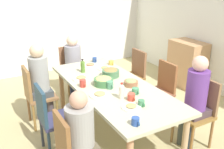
% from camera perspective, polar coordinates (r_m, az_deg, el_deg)
% --- Properties ---
extents(ground_plane, '(7.03, 7.03, 0.00)m').
position_cam_1_polar(ground_plane, '(3.80, 0.00, -12.62)').
color(ground_plane, tan).
extents(wall_left, '(0.12, 5.00, 2.60)m').
position_cam_1_polar(wall_left, '(6.00, -14.41, 12.74)').
color(wall_left, silver).
rests_on(wall_left, ground_plane).
extents(dining_table, '(2.24, 0.94, 0.74)m').
position_cam_1_polar(dining_table, '(3.47, 0.00, -3.42)').
color(dining_table, '#BCBC99').
rests_on(dining_table, ground_plane).
extents(chair_0, '(0.40, 0.40, 0.90)m').
position_cam_1_polar(chair_0, '(3.91, -16.44, -3.91)').
color(chair_0, olive).
rests_on(chair_0, ground_plane).
extents(person_0, '(0.30, 0.30, 1.23)m').
position_cam_1_polar(person_0, '(3.85, -15.44, -0.82)').
color(person_0, '#3D3D4A').
rests_on(person_0, ground_plane).
extents(person_1, '(0.30, 0.30, 1.12)m').
position_cam_1_polar(person_1, '(2.60, -6.71, -12.82)').
color(person_1, brown).
rests_on(person_1, ground_plane).
extents(chair_2, '(0.40, 0.40, 0.90)m').
position_cam_1_polar(chair_2, '(4.53, 4.78, 0.40)').
color(chair_2, olive).
rests_on(chair_2, ground_plane).
extents(chair_3, '(0.40, 0.40, 0.90)m').
position_cam_1_polar(chair_3, '(3.51, 18.51, -7.18)').
color(chair_3, olive).
rests_on(chair_3, ground_plane).
extents(person_3, '(0.30, 0.30, 1.23)m').
position_cam_1_polar(person_3, '(3.35, 17.84, -4.47)').
color(person_3, '#36414B').
rests_on(person_3, ground_plane).
extents(chair_4, '(0.40, 0.40, 0.90)m').
position_cam_1_polar(chair_4, '(3.98, 10.74, -2.93)').
color(chair_4, '#90573D').
rests_on(chair_4, ground_plane).
extents(chair_5, '(0.40, 0.40, 0.90)m').
position_cam_1_polar(chair_5, '(3.26, -13.30, -8.85)').
color(chair_5, '#313155').
rests_on(chair_5, ground_plane).
extents(chair_6, '(0.40, 0.40, 0.90)m').
position_cam_1_polar(chair_6, '(4.80, -8.76, 1.42)').
color(chair_6, '#8D5E39').
rests_on(chair_6, ground_plane).
extents(person_6, '(0.30, 0.30, 1.14)m').
position_cam_1_polar(person_6, '(4.66, -8.47, 3.06)').
color(person_6, '#253A4B').
rests_on(person_6, ground_plane).
extents(plate_0, '(0.25, 0.25, 0.04)m').
position_cam_1_polar(plate_0, '(3.15, -2.69, -4.39)').
color(plate_0, white).
rests_on(plate_0, dining_table).
extents(plate_1, '(0.25, 0.25, 0.04)m').
position_cam_1_polar(plate_1, '(3.66, -6.76, -0.77)').
color(plate_1, silver).
rests_on(plate_1, dining_table).
extents(plate_2, '(0.21, 0.21, 0.04)m').
position_cam_1_polar(plate_2, '(2.88, 4.23, -7.06)').
color(plate_2, white).
rests_on(plate_2, dining_table).
extents(plate_3, '(0.25, 0.25, 0.04)m').
position_cam_1_polar(plate_3, '(4.18, -4.82, 2.10)').
color(plate_3, white).
rests_on(plate_3, dining_table).
extents(plate_4, '(0.21, 0.21, 0.04)m').
position_cam_1_polar(plate_4, '(4.01, -1.59, 1.37)').
color(plate_4, white).
rests_on(plate_4, dining_table).
extents(bowl_0, '(0.18, 0.18, 0.09)m').
position_cam_1_polar(bowl_0, '(3.42, 4.16, -1.79)').
color(bowl_0, '#945F41').
rests_on(bowl_0, dining_table).
extents(bowl_1, '(0.25, 0.25, 0.12)m').
position_cam_1_polar(bowl_1, '(3.71, -0.31, 0.43)').
color(bowl_1, '#4B7850').
rests_on(bowl_1, dining_table).
extents(bowl_2, '(0.26, 0.26, 0.11)m').
position_cam_1_polar(bowl_2, '(3.43, -1.89, -1.45)').
color(bowl_2, '#437945').
rests_on(bowl_2, dining_table).
extents(cup_0, '(0.11, 0.08, 0.08)m').
position_cam_1_polar(cup_0, '(2.56, 5.19, -10.21)').
color(cup_0, '#2D509F').
rests_on(cup_0, dining_table).
extents(cup_1, '(0.11, 0.07, 0.07)m').
position_cam_1_polar(cup_1, '(2.91, 6.44, -6.26)').
color(cup_1, '#448459').
rests_on(cup_1, dining_table).
extents(cup_2, '(0.12, 0.09, 0.07)m').
position_cam_1_polar(cup_2, '(3.20, 5.19, -3.62)').
color(cup_2, '#468F61').
rests_on(cup_2, dining_table).
extents(cup_3, '(0.12, 0.09, 0.08)m').
position_cam_1_polar(cup_3, '(3.03, 4.27, -4.93)').
color(cup_3, '#D54C3A').
rests_on(cup_3, dining_table).
extents(cup_4, '(0.12, 0.09, 0.10)m').
position_cam_1_polar(cup_4, '(3.32, -0.47, -2.31)').
color(cup_4, '#50906A').
rests_on(cup_4, dining_table).
extents(cup_5, '(0.11, 0.07, 0.08)m').
position_cam_1_polar(cup_5, '(4.34, -3.83, 3.27)').
color(cup_5, '#325294').
rests_on(cup_5, dining_table).
extents(cup_6, '(0.12, 0.08, 0.07)m').
position_cam_1_polar(cup_6, '(4.20, -0.18, 2.63)').
color(cup_6, '#E5BD4C').
rests_on(cup_6, dining_table).
extents(cup_7, '(0.12, 0.08, 0.10)m').
position_cam_1_polar(cup_7, '(3.39, -6.42, -1.92)').
color(cup_7, '#D14438').
rests_on(cup_7, dining_table).
extents(bottle_0, '(0.06, 0.06, 0.20)m').
position_cam_1_polar(bottle_0, '(3.04, 2.13, -3.69)').
color(bottle_0, '#ECE1C6').
rests_on(bottle_0, dining_table).
extents(bottle_1, '(0.06, 0.06, 0.20)m').
position_cam_1_polar(bottle_1, '(3.88, -6.43, 1.82)').
color(bottle_1, '#54802F').
rests_on(bottle_1, dining_table).
extents(side_cabinet, '(0.70, 0.44, 0.90)m').
position_cam_1_polar(side_cabinet, '(5.37, 16.11, 2.27)').
color(side_cabinet, tan).
rests_on(side_cabinet, ground_plane).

